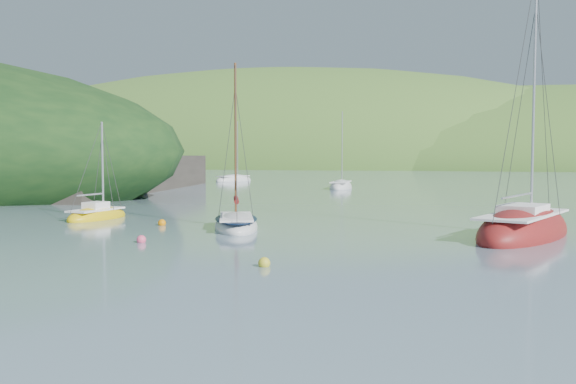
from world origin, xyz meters
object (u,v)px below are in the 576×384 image
(distant_sloop_c, at_px, (234,180))
(daysailer_white, at_px, (236,225))
(sailboat_yellow, at_px, (97,216))
(distant_sloop_a, at_px, (341,187))
(sloop_red, at_px, (524,232))

(distant_sloop_c, bearing_deg, daysailer_white, -44.33)
(sailboat_yellow, height_order, distant_sloop_c, distant_sloop_c)
(sailboat_yellow, xyz_separation_m, distant_sloop_a, (6.21, 35.15, -0.00))
(sailboat_yellow, distance_m, distant_sloop_c, 48.64)
(distant_sloop_a, distance_m, distant_sloop_c, 21.41)
(sloop_red, bearing_deg, distant_sloop_a, 133.61)
(distant_sloop_a, xyz_separation_m, distant_sloop_c, (-17.63, 12.14, -0.00))
(distant_sloop_a, bearing_deg, sloop_red, -69.25)
(sailboat_yellow, xyz_separation_m, distant_sloop_c, (-11.42, 47.28, -0.00))
(daysailer_white, xyz_separation_m, sloop_red, (13.84, 1.18, 0.03))
(daysailer_white, distance_m, sailboat_yellow, 9.79)
(distant_sloop_a, bearing_deg, sailboat_yellow, -104.95)
(sloop_red, xyz_separation_m, distant_sloop_c, (-34.87, 48.00, -0.08))
(distant_sloop_a, bearing_deg, distant_sloop_c, 140.53)
(daysailer_white, distance_m, distant_sloop_a, 37.20)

